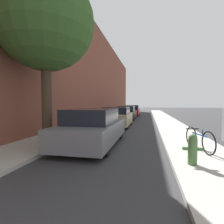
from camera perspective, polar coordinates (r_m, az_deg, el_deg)
ground_plane at (r=14.70m, az=6.67°, el=-3.65°), size 120.00×120.00×0.00m
sidewalk_left at (r=15.23m, az=-4.28°, el=-3.19°), size 2.00×52.00×0.12m
sidewalk_right at (r=14.72m, az=18.01°, el=-3.52°), size 2.00×52.00×0.12m
building_facade_left at (r=15.90m, az=-9.17°, el=14.28°), size 0.70×52.00×9.64m
parked_car_grey at (r=6.98m, az=-6.12°, el=-5.12°), size 1.88×4.47×1.43m
parked_car_champagne at (r=12.49m, az=1.69°, el=-1.72°), size 1.84×3.93×1.38m
parked_car_black at (r=18.10m, az=4.79°, el=-0.36°), size 1.76×4.34×1.39m
parked_car_red at (r=23.96m, az=6.63°, el=0.44°), size 1.91×4.42×1.42m
street_tree_near at (r=7.85m, az=-20.87°, el=25.58°), size 3.69×3.69×6.46m
fire_hydrant at (r=4.87m, az=24.77°, el=-10.81°), size 0.47×0.22×0.77m
bicycle at (r=6.37m, az=26.48°, el=-7.94°), size 0.56×1.70×0.71m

